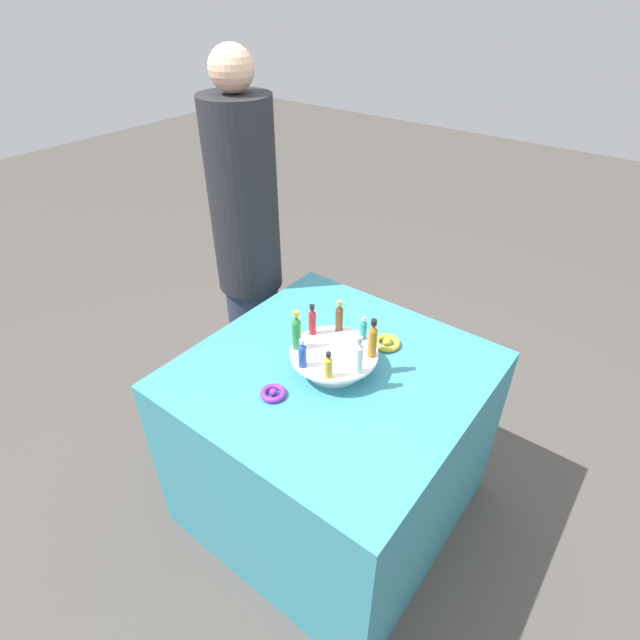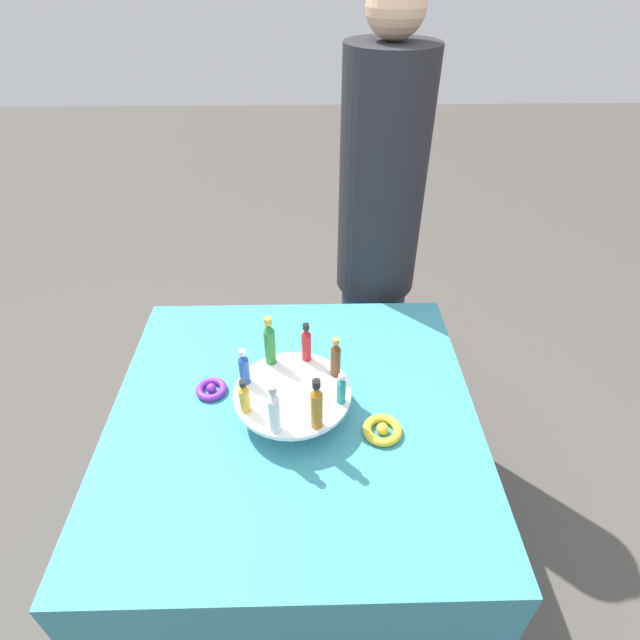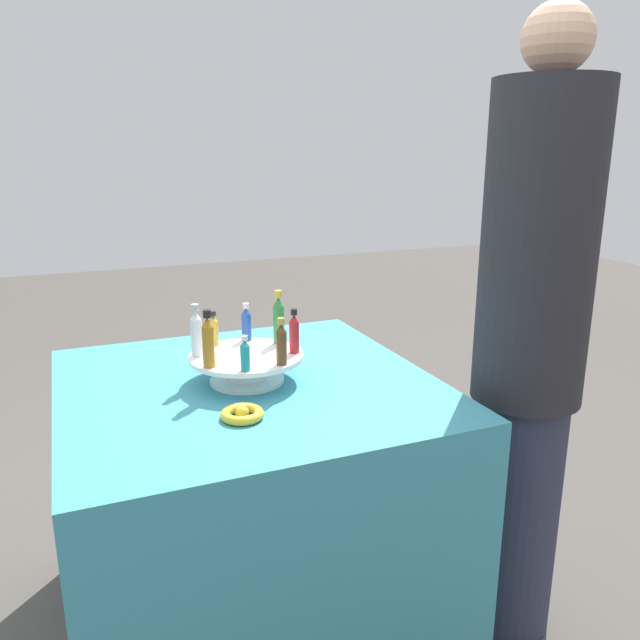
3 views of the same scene
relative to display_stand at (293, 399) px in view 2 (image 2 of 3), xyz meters
name	(u,v)px [view 2 (image 2 of 3)]	position (x,y,z in m)	size (l,w,h in m)	color
ground_plane	(300,554)	(0.00, 0.00, -0.80)	(12.00, 12.00, 0.00)	#4C4742
party_table	(297,493)	(0.00, 0.00, -0.43)	(0.98, 0.98, 0.75)	teal
display_stand	(293,399)	(0.00, 0.00, 0.00)	(0.30, 0.30, 0.08)	white
bottle_blue	(244,368)	(0.12, -0.04, 0.08)	(0.03, 0.03, 0.11)	#234CAD
bottle_gold	(244,397)	(0.11, 0.06, 0.07)	(0.03, 0.03, 0.10)	gold
bottle_clear	(274,410)	(0.04, 0.12, 0.09)	(0.03, 0.03, 0.14)	silver
bottle_amber	(316,405)	(-0.06, 0.11, 0.10)	(0.03, 0.03, 0.15)	#AD6B19
bottle_teal	(341,389)	(-0.12, 0.04, 0.07)	(0.02, 0.02, 0.09)	teal
bottle_brown	(335,358)	(-0.11, -0.06, 0.08)	(0.03, 0.03, 0.12)	brown
bottle_red	(306,343)	(-0.04, -0.12, 0.08)	(0.03, 0.03, 0.12)	#B21E23
bottle_green	(270,342)	(0.06, -0.11, 0.10)	(0.03, 0.03, 0.15)	#288438
ribbon_bow_gold	(382,430)	(-0.23, 0.08, -0.04)	(0.10, 0.10, 0.03)	gold
ribbon_bow_purple	(211,389)	(0.23, -0.08, -0.04)	(0.09, 0.09, 0.03)	purple
person_figure	(377,248)	(-0.30, -0.69, 0.05)	(0.29, 0.29, 1.69)	#282D42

